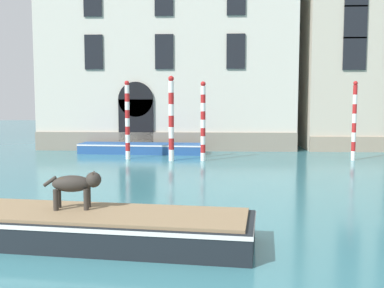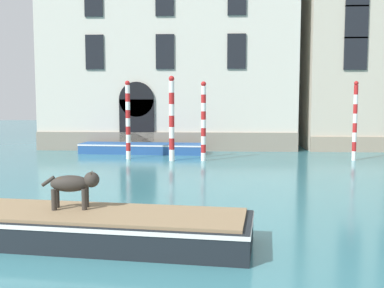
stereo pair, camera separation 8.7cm
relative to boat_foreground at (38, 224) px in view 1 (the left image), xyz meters
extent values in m
cube|color=beige|center=(0.82, 19.61, 8.67)|extent=(15.03, 6.00, 18.02)
cube|color=gray|center=(0.82, 16.56, 0.20)|extent=(15.03, 0.16, 1.07)
cube|color=black|center=(-0.82, 16.55, 1.13)|extent=(1.99, 0.14, 2.94)
cylinder|color=black|center=(-0.82, 16.55, 2.60)|extent=(1.99, 0.14, 1.99)
cube|color=black|center=(-3.19, 16.57, 5.27)|extent=(1.03, 0.10, 1.93)
cube|color=black|center=(0.82, 16.57, 5.27)|extent=(1.03, 0.10, 1.93)
cube|color=black|center=(4.82, 16.57, 5.27)|extent=(1.03, 0.10, 1.93)
cube|color=black|center=(11.34, 16.57, 5.12)|extent=(1.25, 0.10, 1.78)
cube|color=black|center=(11.34, 16.57, 6.82)|extent=(1.25, 0.10, 1.78)
cube|color=black|center=(0.00, 0.00, -0.05)|extent=(8.99, 2.82, 0.58)
cube|color=white|center=(0.00, 0.00, 0.18)|extent=(9.02, 2.86, 0.08)
cube|color=#8C7251|center=(0.00, 0.00, 0.27)|extent=(8.71, 2.65, 0.06)
cylinder|color=#332D28|center=(1.00, 0.24, 0.51)|extent=(0.11, 0.11, 0.43)
cylinder|color=#332D28|center=(1.02, 0.00, 0.51)|extent=(0.11, 0.11, 0.43)
cylinder|color=#332D28|center=(0.39, 0.17, 0.51)|extent=(0.11, 0.11, 0.43)
cylinder|color=#332D28|center=(0.42, -0.07, 0.51)|extent=(0.11, 0.11, 0.43)
ellipsoid|color=#332D28|center=(0.71, 0.08, 0.82)|extent=(0.83, 0.42, 0.34)
ellipsoid|color=#382D23|center=(0.59, 0.07, 0.92)|extent=(0.38, 0.28, 0.12)
sphere|color=#332D28|center=(1.15, 0.13, 0.90)|extent=(0.32, 0.32, 0.32)
cone|color=#382D23|center=(1.14, 0.22, 1.02)|extent=(0.10, 0.10, 0.13)
cone|color=#382D23|center=(1.16, 0.04, 1.02)|extent=(0.10, 0.10, 0.13)
cylinder|color=#332D28|center=(0.27, 0.04, 0.88)|extent=(0.29, 0.10, 0.23)
cube|color=#234C8C|center=(-0.30, 15.34, -0.07)|extent=(6.87, 1.96, 0.54)
cube|color=white|center=(-0.30, 15.34, 0.14)|extent=(6.90, 2.00, 0.08)
cube|color=#9EA3A8|center=(-0.30, 15.34, -0.09)|extent=(3.80, 1.38, 0.49)
cylinder|color=white|center=(10.33, 12.91, -0.11)|extent=(0.20, 0.20, 0.45)
cylinder|color=#B21E1E|center=(10.33, 12.91, 0.34)|extent=(0.20, 0.20, 0.45)
cylinder|color=white|center=(10.33, 12.91, 0.79)|extent=(0.20, 0.20, 0.45)
cylinder|color=#B21E1E|center=(10.33, 12.91, 1.24)|extent=(0.20, 0.20, 0.45)
cylinder|color=white|center=(10.33, 12.91, 1.69)|extent=(0.20, 0.20, 0.45)
cylinder|color=#B21E1E|center=(10.33, 12.91, 2.14)|extent=(0.20, 0.20, 0.45)
cylinder|color=white|center=(10.33, 12.91, 2.59)|extent=(0.20, 0.20, 0.45)
cylinder|color=#B21E1E|center=(10.33, 12.91, 3.04)|extent=(0.20, 0.20, 0.45)
sphere|color=#B21E1E|center=(10.33, 12.91, 3.35)|extent=(0.21, 0.21, 0.21)
cylinder|color=white|center=(3.11, 12.38, -0.14)|extent=(0.23, 0.23, 0.39)
cylinder|color=#B21E1E|center=(3.11, 12.38, 0.25)|extent=(0.23, 0.23, 0.39)
cylinder|color=white|center=(3.11, 12.38, 0.65)|extent=(0.23, 0.23, 0.39)
cylinder|color=#B21E1E|center=(3.11, 12.38, 1.04)|extent=(0.23, 0.23, 0.39)
cylinder|color=white|center=(3.11, 12.38, 1.44)|extent=(0.23, 0.23, 0.39)
cylinder|color=#B21E1E|center=(3.11, 12.38, 1.83)|extent=(0.23, 0.23, 0.39)
cylinder|color=white|center=(3.11, 12.38, 2.22)|extent=(0.23, 0.23, 0.39)
cylinder|color=#B21E1E|center=(3.11, 12.38, 2.62)|extent=(0.23, 0.23, 0.39)
cylinder|color=white|center=(3.11, 12.38, 3.01)|extent=(0.23, 0.23, 0.39)
sphere|color=#B21E1E|center=(3.11, 12.38, 3.31)|extent=(0.24, 0.24, 0.24)
cylinder|color=white|center=(-0.61, 12.89, -0.14)|extent=(0.22, 0.22, 0.40)
cylinder|color=#B21E1E|center=(-0.61, 12.89, 0.26)|extent=(0.22, 0.22, 0.40)
cylinder|color=white|center=(-0.61, 12.89, 0.67)|extent=(0.22, 0.22, 0.40)
cylinder|color=#B21E1E|center=(-0.61, 12.89, 1.07)|extent=(0.22, 0.22, 0.40)
cylinder|color=white|center=(-0.61, 12.89, 1.47)|extent=(0.22, 0.22, 0.40)
cylinder|color=#B21E1E|center=(-0.61, 12.89, 1.87)|extent=(0.22, 0.22, 0.40)
cylinder|color=white|center=(-0.61, 12.89, 2.28)|extent=(0.22, 0.22, 0.40)
cylinder|color=#B21E1E|center=(-0.61, 12.89, 2.68)|extent=(0.22, 0.22, 0.40)
cylinder|color=white|center=(-0.61, 12.89, 3.08)|extent=(0.22, 0.22, 0.40)
sphere|color=#B21E1E|center=(-0.61, 12.89, 3.38)|extent=(0.23, 0.23, 0.23)
cylinder|color=white|center=(1.60, 12.33, -0.07)|extent=(0.26, 0.26, 0.54)
cylinder|color=#B21E1E|center=(1.60, 12.33, 0.47)|extent=(0.26, 0.26, 0.54)
cylinder|color=white|center=(1.60, 12.33, 1.01)|extent=(0.26, 0.26, 0.54)
cylinder|color=#B21E1E|center=(1.60, 12.33, 1.55)|extent=(0.26, 0.26, 0.54)
cylinder|color=white|center=(1.60, 12.33, 2.09)|extent=(0.26, 0.26, 0.54)
cylinder|color=#B21E1E|center=(1.60, 12.33, 2.63)|extent=(0.26, 0.26, 0.54)
cylinder|color=white|center=(1.60, 12.33, 3.17)|extent=(0.26, 0.26, 0.54)
sphere|color=#B21E1E|center=(1.60, 12.33, 3.56)|extent=(0.27, 0.27, 0.27)
camera|label=1|loc=(3.61, -8.88, 2.52)|focal=42.00mm
camera|label=2|loc=(3.70, -8.87, 2.52)|focal=42.00mm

